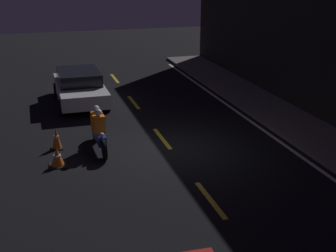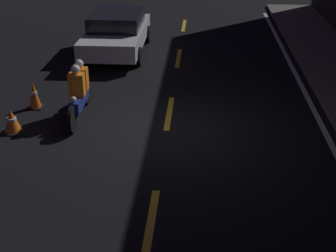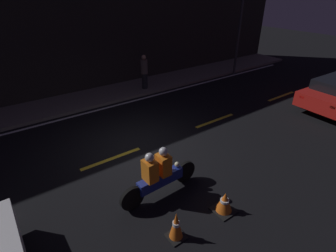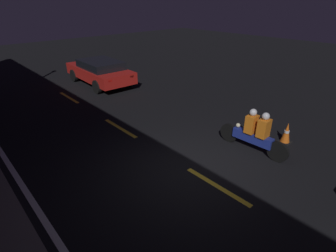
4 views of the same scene
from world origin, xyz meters
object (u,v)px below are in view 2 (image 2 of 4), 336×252
(motorcycle, at_px, (79,92))
(traffic_cone_near, at_px, (34,95))
(traffic_cone_mid, at_px, (12,121))
(sedan_white, at_px, (117,31))

(motorcycle, bearing_deg, traffic_cone_near, -109.62)
(motorcycle, height_order, traffic_cone_mid, motorcycle)
(traffic_cone_near, bearing_deg, motorcycle, 72.21)
(traffic_cone_near, bearing_deg, traffic_cone_mid, -2.73)
(traffic_cone_near, relative_size, traffic_cone_mid, 1.28)
(traffic_cone_near, bearing_deg, sedan_white, 165.28)
(sedan_white, bearing_deg, traffic_cone_mid, -12.51)
(sedan_white, height_order, traffic_cone_mid, sedan_white)
(motorcycle, relative_size, traffic_cone_near, 3.27)
(motorcycle, xyz_separation_m, traffic_cone_mid, (0.97, -1.37, -0.38))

